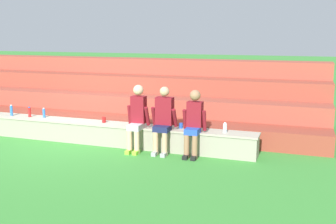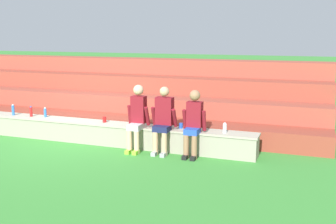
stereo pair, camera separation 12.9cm
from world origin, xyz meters
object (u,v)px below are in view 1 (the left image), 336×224
water_bottle_center_gap (11,111)px  person_far_left (137,117)px  person_left_of_center (163,118)px  water_bottle_mid_left (44,113)px  person_center (194,121)px  plastic_cup_right_end (104,120)px  water_bottle_near_right (30,112)px  water_bottle_near_left (225,128)px  plastic_cup_left_end (181,126)px

water_bottle_center_gap → person_far_left: bearing=-3.5°
person_left_of_center → water_bottle_mid_left: size_ratio=5.94×
person_center → plastic_cup_right_end: size_ratio=10.66×
person_far_left → water_bottle_near_right: size_ratio=5.68×
person_far_left → water_bottle_center_gap: 3.45m
person_left_of_center → water_bottle_near_left: bearing=9.6°
water_bottle_mid_left → plastic_cup_left_end: (3.43, 0.02, -0.05)m
person_center → water_bottle_near_left: person_center is taller
water_bottle_center_gap → water_bottle_near_left: (5.28, 0.03, -0.03)m
water_bottle_near_right → water_bottle_near_left: water_bottle_near_right is taller
person_center → water_bottle_near_right: (-4.16, 0.21, -0.12)m
person_left_of_center → plastic_cup_left_end: bearing=43.7°
water_bottle_center_gap → plastic_cup_right_end: 2.51m
person_center → water_bottle_center_gap: bearing=177.7°
water_bottle_center_gap → plastic_cup_left_end: bearing=1.3°
water_bottle_center_gap → water_bottle_near_left: size_ratio=1.29×
person_far_left → water_bottle_center_gap: (-3.45, 0.21, -0.13)m
water_bottle_center_gap → plastic_cup_left_end: 4.32m
water_bottle_near_right → plastic_cup_left_end: size_ratio=2.20×
person_center → plastic_cup_left_end: 0.49m
person_left_of_center → water_bottle_center_gap: 4.03m
plastic_cup_left_end → water_bottle_mid_left: bearing=-179.6°
water_bottle_near_right → plastic_cup_left_end: bearing=1.1°
person_far_left → person_center: 1.24m
water_bottle_center_gap → plastic_cup_left_end: (4.32, 0.10, -0.07)m
plastic_cup_left_end → plastic_cup_right_end: bearing=-178.7°
water_bottle_center_gap → water_bottle_near_right: 0.52m
water_bottle_mid_left → water_bottle_near_right: water_bottle_near_right is taller
water_bottle_mid_left → water_bottle_near_right: 0.38m
person_center → plastic_cup_right_end: 2.19m
person_far_left → person_left_of_center: 0.58m
person_left_of_center → person_center: 0.65m
water_bottle_mid_left → plastic_cup_right_end: (1.62, -0.02, -0.05)m
water_bottle_near_right → water_bottle_near_left: bearing=0.1°
plastic_cup_left_end → person_far_left: bearing=-160.5°
person_center → plastic_cup_right_end: (-2.17, 0.25, -0.17)m
person_center → water_bottle_mid_left: size_ratio=5.77×
water_bottle_near_right → water_bottle_near_left: (4.76, 0.01, -0.02)m
person_center → water_bottle_mid_left: person_center is taller
water_bottle_center_gap → water_bottle_near_right: water_bottle_center_gap is taller
person_center → person_far_left: bearing=-178.9°
person_left_of_center → water_bottle_near_left: person_left_of_center is taller
water_bottle_mid_left → person_far_left: bearing=-6.4°
person_left_of_center → water_bottle_near_right: (-3.51, 0.21, -0.13)m
person_left_of_center → water_bottle_near_right: 3.52m
person_far_left → plastic_cup_right_end: bearing=164.0°
water_bottle_near_right → plastic_cup_left_end: 3.81m
water_bottle_near_right → person_left_of_center: bearing=-3.4°
water_bottle_near_right → plastic_cup_right_end: water_bottle_near_right is taller
plastic_cup_right_end → person_left_of_center: bearing=-9.0°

